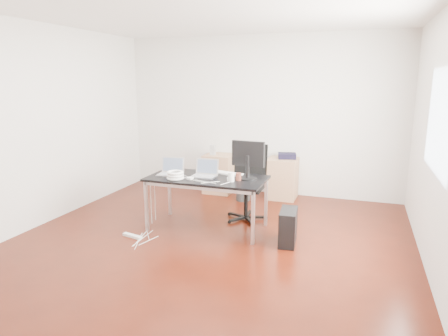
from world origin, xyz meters
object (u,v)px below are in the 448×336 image
(office_chair, at_px, (248,179))
(pc_tower, at_px, (288,227))
(filing_cabinet_right, at_px, (282,178))
(desk, at_px, (207,181))
(filing_cabinet_left, at_px, (219,173))

(office_chair, height_order, pc_tower, office_chair)
(office_chair, height_order, filing_cabinet_right, office_chair)
(desk, bearing_deg, pc_tower, -8.30)
(office_chair, xyz_separation_m, filing_cabinet_right, (0.28, 1.21, -0.26))
(filing_cabinet_right, bearing_deg, desk, -111.24)
(desk, bearing_deg, office_chair, 55.01)
(desk, bearing_deg, filing_cabinet_left, 104.57)
(desk, height_order, pc_tower, desk)
(desk, xyz_separation_m, filing_cabinet_right, (0.70, 1.80, -0.33))
(office_chair, relative_size, pc_tower, 2.40)
(pc_tower, bearing_deg, filing_cabinet_right, 98.38)
(filing_cabinet_right, distance_m, pc_tower, 2.02)
(office_chair, xyz_separation_m, filing_cabinet_left, (-0.88, 1.21, -0.26))
(desk, bearing_deg, filing_cabinet_right, 68.76)
(pc_tower, bearing_deg, office_chair, 129.63)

